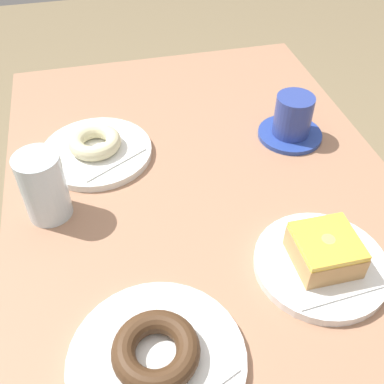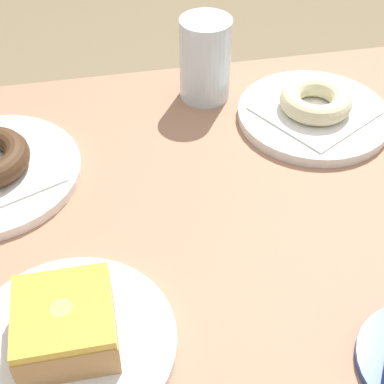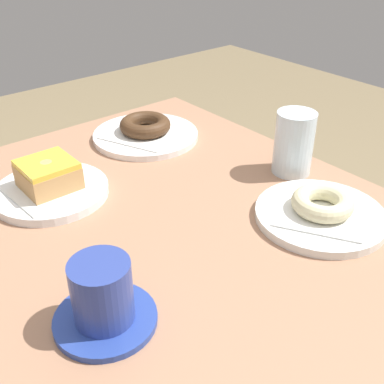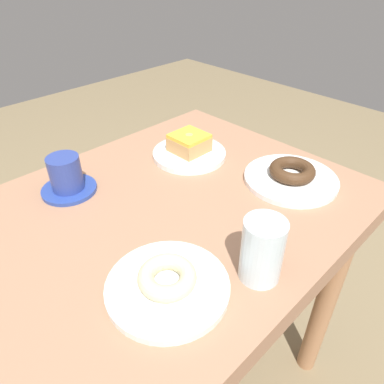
{
  "view_description": "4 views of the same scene",
  "coord_description": "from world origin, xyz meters",
  "px_view_note": "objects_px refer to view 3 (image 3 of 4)",
  "views": [
    {
      "loc": [
        0.6,
        -0.16,
        1.34
      ],
      "look_at": [
        0.07,
        -0.04,
        0.82
      ],
      "focal_mm": 42.94,
      "sensor_mm": 36.0,
      "label": 1
    },
    {
      "loc": [
        0.17,
        0.43,
        1.26
      ],
      "look_at": [
        0.08,
        -0.03,
        0.81
      ],
      "focal_mm": 53.55,
      "sensor_mm": 36.0,
      "label": 2
    },
    {
      "loc": [
        -0.48,
        0.39,
        1.22
      ],
      "look_at": [
        0.04,
        -0.04,
        0.81
      ],
      "focal_mm": 44.57,
      "sensor_mm": 36.0,
      "label": 3
    },
    {
      "loc": [
        -0.38,
        -0.5,
        1.26
      ],
      "look_at": [
        0.09,
        -0.02,
        0.8
      ],
      "focal_mm": 33.45,
      "sensor_mm": 36.0,
      "label": 4
    }
  ],
  "objects_px": {
    "plate_glazed_square": "(51,192)",
    "water_glass": "(294,143)",
    "donut_chocolate_ring": "(145,125)",
    "donut_glazed_square": "(48,174)",
    "coffee_cup": "(103,298)",
    "plate_chocolate_ring": "(146,135)",
    "plate_sugar_ring": "(320,215)",
    "donut_sugar_ring": "(322,203)"
  },
  "relations": [
    {
      "from": "plate_chocolate_ring",
      "to": "coffee_cup",
      "type": "height_order",
      "value": "coffee_cup"
    },
    {
      "from": "donut_sugar_ring",
      "to": "water_glass",
      "type": "xyz_separation_m",
      "value": [
        0.14,
        -0.09,
        0.03
      ]
    },
    {
      "from": "plate_glazed_square",
      "to": "donut_glazed_square",
      "type": "bearing_deg",
      "value": 0.0
    },
    {
      "from": "water_glass",
      "to": "plate_sugar_ring",
      "type": "bearing_deg",
      "value": 147.08
    },
    {
      "from": "donut_glazed_square",
      "to": "coffee_cup",
      "type": "xyz_separation_m",
      "value": [
        -0.32,
        0.08,
        -0.0
      ]
    },
    {
      "from": "water_glass",
      "to": "plate_chocolate_ring",
      "type": "bearing_deg",
      "value": 22.81
    },
    {
      "from": "donut_chocolate_ring",
      "to": "water_glass",
      "type": "relative_size",
      "value": 0.92
    },
    {
      "from": "plate_sugar_ring",
      "to": "donut_sugar_ring",
      "type": "bearing_deg",
      "value": 0.0
    },
    {
      "from": "plate_sugar_ring",
      "to": "donut_chocolate_ring",
      "type": "height_order",
      "value": "donut_chocolate_ring"
    },
    {
      "from": "donut_glazed_square",
      "to": "plate_sugar_ring",
      "type": "xyz_separation_m",
      "value": [
        -0.35,
        -0.31,
        -0.04
      ]
    },
    {
      "from": "donut_glazed_square",
      "to": "donut_chocolate_ring",
      "type": "xyz_separation_m",
      "value": [
        0.09,
        -0.27,
        -0.01
      ]
    },
    {
      "from": "plate_chocolate_ring",
      "to": "water_glass",
      "type": "relative_size",
      "value": 1.9
    },
    {
      "from": "donut_chocolate_ring",
      "to": "donut_glazed_square",
      "type": "bearing_deg",
      "value": 108.81
    },
    {
      "from": "coffee_cup",
      "to": "water_glass",
      "type": "bearing_deg",
      "value": -77.25
    },
    {
      "from": "plate_chocolate_ring",
      "to": "donut_chocolate_ring",
      "type": "bearing_deg",
      "value": 0.0
    },
    {
      "from": "plate_glazed_square",
      "to": "plate_sugar_ring",
      "type": "bearing_deg",
      "value": -138.92
    },
    {
      "from": "donut_chocolate_ring",
      "to": "coffee_cup",
      "type": "height_order",
      "value": "coffee_cup"
    },
    {
      "from": "plate_glazed_square",
      "to": "coffee_cup",
      "type": "relative_size",
      "value": 1.56
    },
    {
      "from": "donut_sugar_ring",
      "to": "water_glass",
      "type": "height_order",
      "value": "water_glass"
    },
    {
      "from": "plate_glazed_square",
      "to": "plate_sugar_ring",
      "type": "xyz_separation_m",
      "value": [
        -0.35,
        -0.31,
        -0.0
      ]
    },
    {
      "from": "plate_glazed_square",
      "to": "coffee_cup",
      "type": "xyz_separation_m",
      "value": [
        -0.32,
        0.08,
        0.03
      ]
    },
    {
      "from": "plate_glazed_square",
      "to": "plate_chocolate_ring",
      "type": "xyz_separation_m",
      "value": [
        0.09,
        -0.27,
        -0.0
      ]
    },
    {
      "from": "water_glass",
      "to": "coffee_cup",
      "type": "xyz_separation_m",
      "value": [
        -0.11,
        0.48,
        -0.02
      ]
    },
    {
      "from": "donut_chocolate_ring",
      "to": "coffee_cup",
      "type": "bearing_deg",
      "value": 139.75
    },
    {
      "from": "donut_sugar_ring",
      "to": "plate_chocolate_ring",
      "type": "bearing_deg",
      "value": 5.01
    },
    {
      "from": "donut_glazed_square",
      "to": "coffee_cup",
      "type": "height_order",
      "value": "coffee_cup"
    },
    {
      "from": "plate_chocolate_ring",
      "to": "water_glass",
      "type": "height_order",
      "value": "water_glass"
    },
    {
      "from": "plate_glazed_square",
      "to": "water_glass",
      "type": "relative_size",
      "value": 1.66
    },
    {
      "from": "donut_sugar_ring",
      "to": "coffee_cup",
      "type": "bearing_deg",
      "value": 85.6
    },
    {
      "from": "donut_chocolate_ring",
      "to": "plate_chocolate_ring",
      "type": "bearing_deg",
      "value": 0.0
    },
    {
      "from": "plate_glazed_square",
      "to": "donut_sugar_ring",
      "type": "height_order",
      "value": "donut_sugar_ring"
    },
    {
      "from": "donut_sugar_ring",
      "to": "donut_chocolate_ring",
      "type": "bearing_deg",
      "value": 5.01
    },
    {
      "from": "plate_sugar_ring",
      "to": "donut_chocolate_ring",
      "type": "xyz_separation_m",
      "value": [
        0.44,
        0.04,
        0.02
      ]
    },
    {
      "from": "plate_sugar_ring",
      "to": "water_glass",
      "type": "bearing_deg",
      "value": -32.92
    },
    {
      "from": "coffee_cup",
      "to": "plate_sugar_ring",
      "type": "bearing_deg",
      "value": -94.4
    },
    {
      "from": "plate_glazed_square",
      "to": "donut_sugar_ring",
      "type": "distance_m",
      "value": 0.47
    },
    {
      "from": "donut_glazed_square",
      "to": "water_glass",
      "type": "height_order",
      "value": "water_glass"
    },
    {
      "from": "plate_sugar_ring",
      "to": "coffee_cup",
      "type": "bearing_deg",
      "value": 85.6
    },
    {
      "from": "donut_glazed_square",
      "to": "water_glass",
      "type": "distance_m",
      "value": 0.45
    },
    {
      "from": "plate_glazed_square",
      "to": "plate_sugar_ring",
      "type": "relative_size",
      "value": 0.94
    },
    {
      "from": "water_glass",
      "to": "donut_glazed_square",
      "type": "bearing_deg",
      "value": 61.65
    },
    {
      "from": "donut_sugar_ring",
      "to": "coffee_cup",
      "type": "relative_size",
      "value": 0.77
    }
  ]
}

